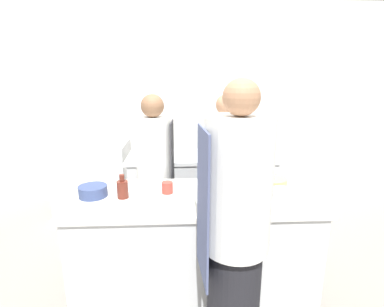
% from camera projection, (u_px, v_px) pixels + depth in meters
% --- Properties ---
extents(ground_plane, '(16.00, 16.00, 0.00)m').
position_uv_depth(ground_plane, '(194.00, 292.00, 2.60)').
color(ground_plane, gray).
extents(wall_back, '(8.00, 0.06, 2.80)m').
position_uv_depth(wall_back, '(186.00, 106.00, 4.30)').
color(wall_back, silver).
rests_on(wall_back, ground_plane).
extents(prep_counter, '(1.93, 0.79, 0.91)m').
position_uv_depth(prep_counter, '(194.00, 246.00, 2.48)').
color(prep_counter, silver).
rests_on(prep_counter, ground_plane).
extents(pass_counter, '(1.75, 0.65, 0.91)m').
position_uv_depth(pass_counter, '(202.00, 191.00, 3.67)').
color(pass_counter, silver).
rests_on(pass_counter, ground_plane).
extents(oven_range, '(0.94, 0.67, 0.94)m').
position_uv_depth(oven_range, '(94.00, 177.00, 4.11)').
color(oven_range, silver).
rests_on(oven_range, ground_plane).
extents(chef_at_prep_near, '(0.41, 0.39, 1.82)m').
position_uv_depth(chef_at_prep_near, '(235.00, 236.00, 1.77)').
color(chef_at_prep_near, black).
rests_on(chef_at_prep_near, ground_plane).
extents(chef_at_stove, '(0.37, 0.35, 1.66)m').
position_uv_depth(chef_at_stove, '(155.00, 178.00, 2.99)').
color(chef_at_stove, black).
rests_on(chef_at_stove, ground_plane).
extents(chef_at_pass_far, '(0.36, 0.34, 1.65)m').
position_uv_depth(chef_at_pass_far, '(224.00, 176.00, 3.06)').
color(chef_at_pass_far, black).
rests_on(chef_at_pass_far, ground_plane).
extents(bottle_olive_oil, '(0.07, 0.07, 0.22)m').
position_uv_depth(bottle_olive_oil, '(204.00, 193.00, 2.20)').
color(bottle_olive_oil, '#19471E').
rests_on(bottle_olive_oil, prep_counter).
extents(bottle_vinegar, '(0.07, 0.07, 0.30)m').
position_uv_depth(bottle_vinegar, '(205.00, 181.00, 2.34)').
color(bottle_vinegar, '#2D5175').
rests_on(bottle_vinegar, prep_counter).
extents(bottle_wine, '(0.09, 0.09, 0.26)m').
position_uv_depth(bottle_wine, '(246.00, 196.00, 2.09)').
color(bottle_wine, silver).
rests_on(bottle_wine, prep_counter).
extents(bottle_cooking_oil, '(0.06, 0.06, 0.31)m').
position_uv_depth(bottle_cooking_oil, '(242.00, 189.00, 2.17)').
color(bottle_cooking_oil, black).
rests_on(bottle_cooking_oil, prep_counter).
extents(bottle_sauce, '(0.09, 0.09, 0.19)m').
position_uv_depth(bottle_sauce, '(123.00, 189.00, 2.30)').
color(bottle_sauce, '#5B2319').
rests_on(bottle_sauce, prep_counter).
extents(bowl_mixing_large, '(0.17, 0.17, 0.06)m').
position_uv_depth(bowl_mixing_large, '(282.00, 193.00, 2.34)').
color(bowl_mixing_large, '#B7BABC').
rests_on(bowl_mixing_large, prep_counter).
extents(bowl_prep_small, '(0.22, 0.22, 0.09)m').
position_uv_depth(bowl_prep_small, '(93.00, 191.00, 2.34)').
color(bowl_prep_small, navy).
rests_on(bowl_prep_small, prep_counter).
extents(bowl_ceramic_blue, '(0.26, 0.26, 0.07)m').
position_uv_depth(bowl_ceramic_blue, '(271.00, 182.00, 2.58)').
color(bowl_ceramic_blue, tan).
rests_on(bowl_ceramic_blue, prep_counter).
extents(cup, '(0.09, 0.09, 0.09)m').
position_uv_depth(cup, '(167.00, 188.00, 2.40)').
color(cup, '#B2382D').
rests_on(cup, prep_counter).
extents(cutting_board, '(0.35, 0.27, 0.01)m').
position_uv_depth(cutting_board, '(230.00, 188.00, 2.49)').
color(cutting_board, olive).
rests_on(cutting_board, prep_counter).
extents(stockpot, '(0.30, 0.30, 0.21)m').
position_uv_depth(stockpot, '(150.00, 148.00, 3.48)').
color(stockpot, silver).
rests_on(stockpot, pass_counter).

